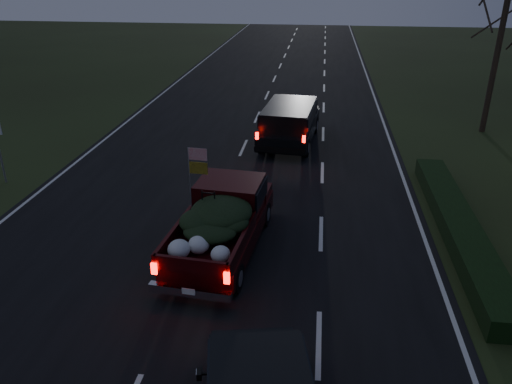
# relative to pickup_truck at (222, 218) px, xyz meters

# --- Properties ---
(ground) EXTENTS (120.00, 120.00, 0.00)m
(ground) POSITION_rel_pickup_truck_xyz_m (-0.73, -1.20, -1.04)
(ground) COLOR black
(ground) RESTS_ON ground
(road_asphalt) EXTENTS (14.00, 120.00, 0.02)m
(road_asphalt) POSITION_rel_pickup_truck_xyz_m (-0.73, -1.20, -1.03)
(road_asphalt) COLOR black
(road_asphalt) RESTS_ON ground
(hedge_row) EXTENTS (1.00, 10.00, 0.60)m
(hedge_row) POSITION_rel_pickup_truck_xyz_m (7.07, 1.80, -0.74)
(hedge_row) COLOR black
(hedge_row) RESTS_ON ground
(bare_tree_far) EXTENTS (3.60, 3.60, 7.00)m
(bare_tree_far) POSITION_rel_pickup_truck_xyz_m (10.77, 12.80, 4.19)
(bare_tree_far) COLOR black
(bare_tree_far) RESTS_ON ground
(pickup_truck) EXTENTS (2.48, 5.43, 2.77)m
(pickup_truck) POSITION_rel_pickup_truck_xyz_m (0.00, 0.00, 0.00)
(pickup_truck) COLOR #320608
(pickup_truck) RESTS_ON ground
(lead_suv) EXTENTS (2.66, 5.44, 1.51)m
(lead_suv) POSITION_rel_pickup_truck_xyz_m (1.28, 9.72, 0.11)
(lead_suv) COLOR black
(lead_suv) RESTS_ON ground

